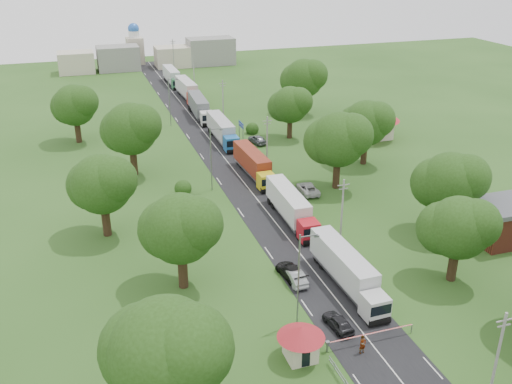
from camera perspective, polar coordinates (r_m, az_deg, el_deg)
name	(u,v)px	position (r m, az deg, el deg)	size (l,w,h in m)	color
ground	(279,228)	(76.36, 2.36, -3.57)	(260.00, 260.00, 0.00)	#274B19
road	(237,174)	(93.63, -1.89, 1.79)	(8.00, 200.00, 0.04)	black
boom_barrier	(358,337)	(56.21, 10.15, -14.11)	(9.22, 0.35, 1.18)	slate
guard_booth	(301,339)	(53.33, 4.51, -14.42)	(4.40, 4.40, 3.45)	beige
info_sign	(241,128)	(107.56, -1.50, 6.45)	(0.12, 3.10, 4.10)	slate
pole_0	(497,358)	(51.04, 22.97, -15.01)	(1.60, 0.24, 9.00)	gray
pole_1	(342,212)	(70.57, 8.59, -2.00)	(1.60, 0.24, 9.00)	gray
pole_2	(267,142)	(94.46, 1.12, 5.03)	(1.60, 0.24, 9.00)	gray
pole_3	(223,101)	(120.14, -3.32, 9.11)	(1.60, 0.24, 9.00)	gray
pole_4	(194,73)	(146.67, -6.22, 11.71)	(1.60, 0.24, 9.00)	gray
pole_5	(173,54)	(173.67, -8.26, 13.49)	(1.60, 0.24, 9.00)	gray
lamp_0	(300,275)	(55.74, 4.43, -8.28)	(2.03, 0.22, 10.00)	slate
lamp_1	(212,156)	(85.86, -4.43, 3.61)	(2.03, 0.22, 10.00)	slate
lamp_2	(170,99)	(118.68, -8.58, 9.14)	(2.03, 0.22, 10.00)	slate
tree_2	(458,227)	(65.83, 19.54, -3.33)	(8.00, 8.00, 10.10)	#382616
tree_3	(450,181)	(76.18, 18.82, 1.02)	(8.80, 8.80, 11.07)	#382616
tree_4	(338,139)	(86.76, 8.20, 5.27)	(9.60, 9.60, 12.05)	#382616
tree_5	(366,123)	(97.72, 10.93, 6.81)	(8.80, 8.80, 11.07)	#382616
tree_6	(290,105)	(109.76, 3.41, 8.72)	(8.00, 8.00, 10.10)	#382616
tree_7	(304,78)	(126.29, 4.79, 11.28)	(9.60, 9.60, 12.05)	#382616
tree_9	(165,351)	(43.44, -9.10, -15.40)	(9.60, 9.60, 12.05)	#382616
tree_10	(180,228)	(61.06, -7.62, -3.58)	(8.80, 8.80, 11.07)	#382616
tree_11	(102,183)	(74.05, -15.18, 0.83)	(8.80, 8.80, 11.07)	#382616
tree_12	(131,129)	(93.03, -12.43, 6.22)	(9.60, 9.60, 12.05)	#382616
tree_13	(74,105)	(112.09, -17.70, 8.30)	(8.80, 8.80, 11.07)	#382616
house_brick	(505,221)	(78.74, 23.67, -2.68)	(8.60, 6.60, 5.20)	maroon
house_cream	(372,120)	(112.41, 11.54, 7.08)	(10.08, 10.08, 5.80)	beige
distant_town	(155,56)	(178.00, -10.11, 13.23)	(52.00, 8.00, 8.00)	gray
church	(135,46)	(184.92, -12.02, 14.07)	(5.00, 5.00, 12.30)	beige
truck_0	(347,270)	(63.65, 9.08, -7.68)	(2.80, 14.74, 4.08)	silver
truck_1	(291,206)	(77.40, 3.48, -1.42)	(2.79, 14.70, 4.07)	red
truck_2	(254,164)	(92.05, -0.23, 2.83)	(2.92, 14.56, 4.03)	gold
truck_3	(222,130)	(108.96, -3.42, 6.22)	(2.68, 15.15, 4.20)	#1B5EA2
truck_4	(199,107)	(124.91, -5.67, 8.46)	(3.31, 15.51, 4.28)	white
truck_5	(187,89)	(140.50, -6.89, 10.14)	(3.13, 15.61, 4.32)	red
truck_6	(172,76)	(156.11, -8.39, 11.38)	(2.65, 14.63, 4.05)	#286D40
car_lane_front	(338,322)	(58.11, 8.22, -12.78)	(1.64, 4.07, 1.39)	black
car_lane_mid	(295,276)	(64.53, 3.88, -8.42)	(1.57, 4.50, 1.48)	gray
car_lane_rear	(291,272)	(65.31, 3.55, -7.97)	(2.09, 5.15, 1.49)	black
car_verge_near	(308,189)	(86.57, 5.20, 0.33)	(2.48, 5.38, 1.50)	silver
car_verge_far	(257,139)	(107.83, 0.13, 5.28)	(1.92, 4.77, 1.63)	#55585C
pedestrian_near	(363,345)	(55.34, 10.61, -14.78)	(0.69, 0.45, 1.90)	gray
pedestrian_booth	(311,340)	(55.47, 5.54, -14.52)	(0.77, 0.60, 1.59)	gray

